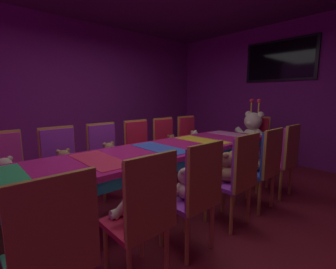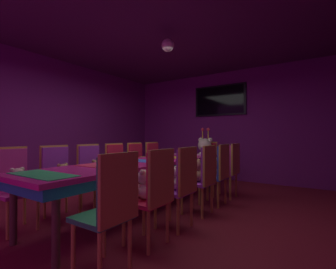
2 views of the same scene
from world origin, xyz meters
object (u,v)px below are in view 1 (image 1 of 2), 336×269
chair_right_3 (239,172)px  teddy_right_3 (226,168)px  teddy_left_4 (172,143)px  wall_tv (280,61)px  teddy_left_2 (109,154)px  chair_left_5 (189,137)px  teddy_right_1 (133,202)px  teddy_left_0 (5,173)px  teddy_left_1 (64,163)px  chair_left_4 (166,141)px  teddy_right_5 (274,154)px  teddy_left_5 (194,139)px  teddy_right_4 (254,161)px  chair_right_5 (285,154)px  teddy_right_2 (185,185)px  throne_chair (256,137)px  king_teddy_bear (252,131)px  chair_right_2 (198,188)px  chair_right_4 (265,162)px  chair_left_2 (104,151)px  banquet_table (160,155)px  chair_left_3 (139,145)px  chair_right_1 (145,209)px  chair_left_1 (60,159)px  chair_left_0 (3,169)px  chair_right_0 (54,246)px

chair_right_3 → teddy_right_3: 0.15m
teddy_left_4 → wall_tv: (0.73, 2.24, 1.48)m
teddy_left_2 → chair_left_5: 1.72m
teddy_right_1 → teddy_right_3: teddy_right_3 is taller
teddy_left_0 → teddy_left_1: size_ratio=1.01×
teddy_left_2 → chair_left_5: size_ratio=0.31×
chair_left_4 → teddy_right_5: 1.70m
teddy_left_5 → teddy_right_1: teddy_right_1 is taller
teddy_right_4 → wall_tv: size_ratio=0.20×
chair_right_5 → teddy_right_2: bearing=85.0°
chair_left_4 → chair_right_5: size_ratio=1.00×
throne_chair → king_teddy_bear: (0.00, -0.17, 0.13)m
chair_right_2 → throne_chair: same height
chair_right_4 → chair_left_2: bearing=33.7°
teddy_left_4 → chair_left_5: size_ratio=0.28×
teddy_left_2 → chair_right_4: size_ratio=0.31×
banquet_table → chair_left_5: chair_left_5 is taller
teddy_left_4 → teddy_right_4: (1.46, -0.00, -0.00)m
chair_left_3 → chair_right_2: 1.84m
banquet_table → chair_right_5: size_ratio=3.66×
chair_right_1 → teddy_left_0: bearing=20.3°
teddy_left_0 → chair_left_5: 2.87m
chair_right_5 → chair_left_1: bearing=53.4°
chair_left_0 → teddy_right_4: chair_left_0 is taller
teddy_left_0 → teddy_left_4: bearing=90.5°
chair_right_5 → chair_left_0: bearing=59.0°
teddy_left_4 → teddy_right_2: (1.45, -1.18, 0.01)m
teddy_left_5 → throne_chair: (0.72, 0.92, 0.02)m
teddy_right_3 → chair_right_5: chair_right_5 is taller
chair_right_2 → chair_right_5: bearing=-90.3°
chair_left_5 → chair_right_1: same height
teddy_left_2 → chair_right_5: (1.58, 1.72, 0.01)m
teddy_right_5 → king_teddy_bear: 1.06m
teddy_left_0 → teddy_right_5: teddy_left_0 is taller
chair_left_1 → teddy_left_1: chair_left_1 is taller
teddy_left_1 → chair_left_3: 1.19m
chair_left_4 → chair_right_1: size_ratio=1.00×
chair_left_1 → wall_tv: wall_tv is taller
teddy_right_2 → chair_right_5: chair_right_5 is taller
chair_right_2 → king_teddy_bear: bearing=-71.0°
banquet_table → teddy_left_4: size_ratio=13.05×
chair_left_4 → chair_right_5: 1.83m
chair_left_2 → chair_right_2: same height
teddy_left_1 → chair_right_0: chair_right_0 is taller
teddy_right_4 → teddy_right_1: bearing=89.6°
chair_left_5 → chair_right_4: size_ratio=1.00×
chair_right_3 → teddy_right_5: size_ratio=3.60×
teddy_right_1 → chair_right_4: size_ratio=0.34×
banquet_table → chair_right_0: 1.68m
chair_right_2 → wall_tv: wall_tv is taller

